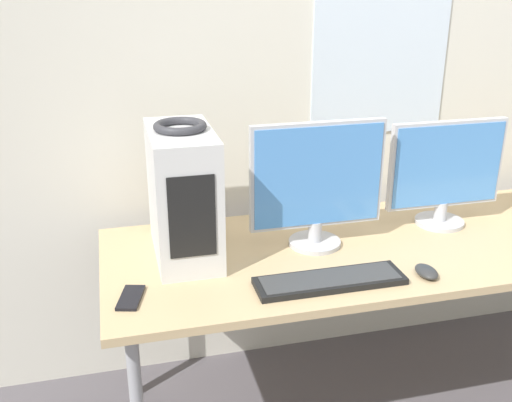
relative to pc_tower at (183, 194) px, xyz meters
name	(u,v)px	position (x,y,z in m)	size (l,w,h in m)	color
wall_back	(380,45)	(0.87, 0.42, 0.41)	(8.00, 0.07, 2.70)	beige
desk	(425,249)	(0.87, -0.09, -0.26)	(2.33, 0.74, 0.72)	tan
pc_tower	(183,194)	(0.00, 0.00, 0.00)	(0.21, 0.40, 0.44)	silver
headphones	(180,126)	(0.00, 0.00, 0.23)	(0.17, 0.17, 0.03)	#333338
monitor_main	(317,183)	(0.46, -0.04, 0.02)	(0.48, 0.19, 0.45)	#B7B7BC
monitor_right_near	(446,172)	(0.99, 0.02, -0.01)	(0.46, 0.19, 0.41)	#B7B7BC
keyboard	(330,281)	(0.41, -0.32, -0.21)	(0.47, 0.13, 0.02)	black
mouse	(426,272)	(0.73, -0.35, -0.20)	(0.06, 0.10, 0.03)	#2D2D2D
cell_phone	(131,298)	(-0.20, -0.26, -0.22)	(0.10, 0.15, 0.01)	black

